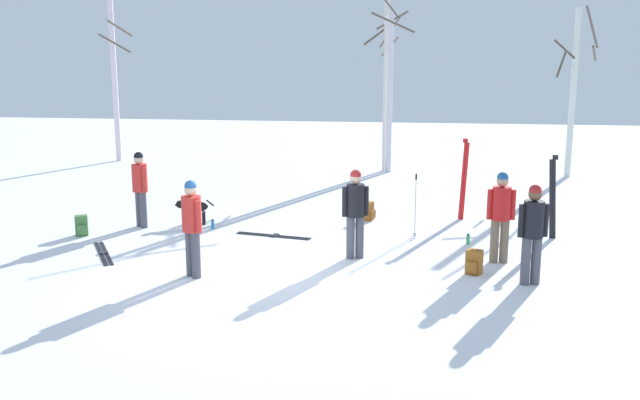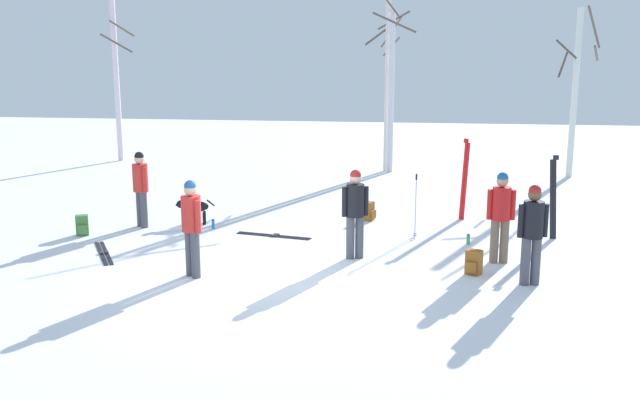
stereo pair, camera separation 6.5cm
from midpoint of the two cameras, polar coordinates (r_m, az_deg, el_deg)
ground_plane at (r=12.07m, az=-4.07°, el=-6.45°), size 60.00×60.00×0.00m
person_0 at (r=13.11m, az=14.91°, el=-0.93°), size 0.52×0.34×1.72m
person_1 at (r=12.97m, az=3.08°, el=-0.68°), size 0.49×0.34×1.72m
person_2 at (r=11.97m, az=17.37°, el=-2.25°), size 0.51×0.34×1.72m
person_3 at (r=12.05m, az=-10.46°, el=-1.81°), size 0.43×0.36×1.72m
person_4 at (r=15.91m, az=-14.54°, el=1.27°), size 0.43×0.36×1.72m
dog at (r=16.03m, az=-10.33°, el=-0.63°), size 0.88×0.37×0.57m
ski_pair_planted_0 at (r=15.20m, az=18.89°, el=0.19°), size 0.24×0.03×1.79m
ski_pair_planted_1 at (r=16.44m, az=12.00°, el=1.64°), size 0.20×0.12×1.93m
ski_pair_lying_0 at (r=14.82m, az=-3.73°, el=-2.96°), size 1.69×0.49×0.05m
ski_pair_lying_1 at (r=14.15m, az=-17.37°, el=-4.20°), size 1.08×1.58×0.05m
ski_poles_0 at (r=14.63m, az=8.06°, el=-0.35°), size 0.07×0.25×1.37m
backpack_0 at (r=15.68m, az=-19.00°, el=-2.01°), size 0.32×0.34×0.44m
backpack_1 at (r=16.22m, az=4.17°, el=-0.95°), size 0.34×0.32×0.44m
backpack_2 at (r=12.48m, az=12.77°, el=-5.08°), size 0.32×0.34×0.44m
water_bottle_0 at (r=14.46m, az=12.32°, el=-3.22°), size 0.07×0.07×0.22m
water_bottle_1 at (r=15.59m, az=-8.73°, el=-2.00°), size 0.07×0.07×0.22m
birch_tree_0 at (r=26.51m, az=-16.51°, el=10.99°), size 1.40×1.52×7.30m
birch_tree_1 at (r=23.18m, az=5.67°, el=9.65°), size 0.98×0.99×6.10m
birch_tree_2 at (r=23.00m, az=5.98°, el=9.27°), size 1.68×1.69×5.29m
birch_tree_3 at (r=23.28m, az=20.48°, el=8.58°), size 1.38×1.29×5.30m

